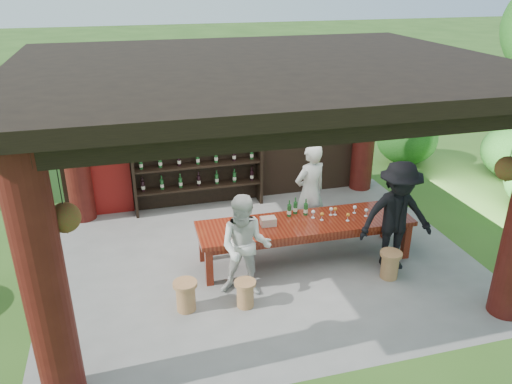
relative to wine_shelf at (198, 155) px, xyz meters
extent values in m
plane|color=#2D5119|center=(0.72, -2.45, -1.21)|extent=(90.00, 90.00, 0.00)
cube|color=slate|center=(0.72, -2.45, -1.26)|extent=(7.40, 5.90, 0.10)
cube|color=black|center=(0.72, 0.30, 0.44)|extent=(7.00, 0.18, 3.30)
cube|color=maroon|center=(-1.88, 0.20, -0.21)|extent=(0.95, 0.06, 2.00)
cylinder|color=#380C0A|center=(-2.43, -4.85, 0.44)|extent=(0.50, 0.50, 3.30)
cylinder|color=#380C0A|center=(-2.43, 0.10, 0.44)|extent=(0.50, 0.50, 3.30)
cylinder|color=#380C0A|center=(3.87, 0.10, 0.44)|extent=(0.50, 0.50, 3.30)
cube|color=black|center=(0.72, -4.85, 1.94)|extent=(6.70, 0.35, 0.35)
cube|color=black|center=(-2.43, -2.45, 1.94)|extent=(0.30, 5.20, 0.30)
cube|color=black|center=(3.87, -2.45, 1.94)|extent=(0.30, 5.20, 0.30)
cube|color=black|center=(0.72, -2.45, 2.19)|extent=(7.50, 6.00, 0.20)
cylinder|color=black|center=(-2.13, -4.65, 1.41)|extent=(0.01, 0.01, 0.75)
cone|color=black|center=(-2.13, -4.65, 0.96)|extent=(0.32, 0.32, 0.18)
sphere|color=#1E5919|center=(-2.13, -4.65, 1.07)|extent=(0.34, 0.34, 0.34)
cone|color=black|center=(3.57, -4.65, 0.96)|extent=(0.32, 0.32, 0.18)
sphere|color=#1E5919|center=(3.57, -4.65, 1.07)|extent=(0.34, 0.34, 0.34)
cube|color=#57160C|center=(1.46, -2.63, -0.50)|extent=(3.80, 1.04, 0.08)
cube|color=#57160C|center=(1.46, -2.63, -0.60)|extent=(3.60, 0.89, 0.12)
cube|color=#57160C|center=(-0.32, -2.98, -0.88)|extent=(0.12, 0.12, 0.67)
cube|color=#57160C|center=(3.23, -3.05, -0.88)|extent=(0.12, 0.12, 0.67)
cube|color=#57160C|center=(-0.30, -2.21, -0.88)|extent=(0.12, 0.12, 0.67)
cube|color=#57160C|center=(3.24, -2.27, -0.88)|extent=(0.12, 0.12, 0.67)
cylinder|color=#99693D|center=(0.11, -3.70, -1.02)|extent=(0.26, 0.26, 0.39)
cylinder|color=#99693D|center=(0.11, -3.70, -0.80)|extent=(0.33, 0.33, 0.05)
cylinder|color=#99693D|center=(2.64, -3.56, -1.00)|extent=(0.29, 0.29, 0.42)
cylinder|color=#99693D|center=(2.64, -3.56, -0.76)|extent=(0.37, 0.37, 0.06)
cylinder|color=#99693D|center=(-0.78, -3.55, -1.00)|extent=(0.29, 0.29, 0.43)
cylinder|color=#99693D|center=(-0.78, -3.55, -0.76)|extent=(0.37, 0.37, 0.06)
imported|color=beige|center=(1.81, -1.89, -0.27)|extent=(0.80, 0.65, 1.89)
imported|color=beige|center=(0.20, -3.36, -0.37)|extent=(0.99, 0.88, 1.69)
imported|color=black|center=(2.84, -3.27, -0.24)|extent=(1.33, 0.86, 1.95)
cube|color=#BF6672|center=(0.80, -2.59, -0.39)|extent=(0.26, 0.18, 0.14)
ellipsoid|color=#194C14|center=(5.79, 1.35, -0.64)|extent=(1.60, 1.60, 1.36)
ellipsoid|color=#194C14|center=(1.40, 1.54, -0.67)|extent=(1.50, 1.50, 1.27)
camera|label=1|loc=(-1.37, -9.87, 3.51)|focal=35.00mm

